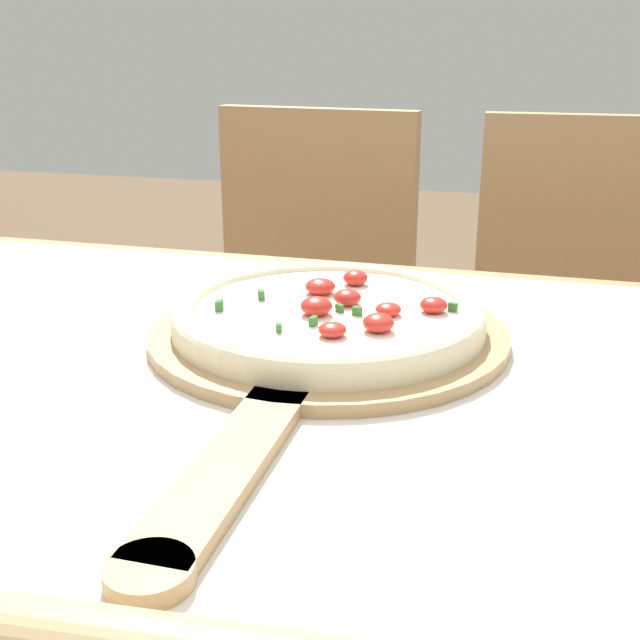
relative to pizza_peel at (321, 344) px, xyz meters
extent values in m
cube|color=#A87F51|center=(0.04, -0.10, -0.03)|extent=(1.28, 0.84, 0.03)
cylinder|color=#A87F51|center=(-0.55, 0.27, -0.40)|extent=(0.06, 0.06, 0.71)
cube|color=silver|center=(0.04, -0.10, -0.01)|extent=(1.20, 0.76, 0.00)
cylinder|color=tan|center=(0.00, 0.03, 0.00)|extent=(0.34, 0.34, 0.01)
cube|color=tan|center=(0.00, -0.23, 0.00)|extent=(0.04, 0.23, 0.01)
cylinder|color=tan|center=(0.00, -0.35, 0.00)|extent=(0.05, 0.05, 0.01)
cylinder|color=beige|center=(0.00, 0.03, 0.01)|extent=(0.30, 0.30, 0.02)
torus|color=beige|center=(0.00, 0.03, 0.02)|extent=(0.30, 0.30, 0.02)
cylinder|color=white|center=(0.00, 0.03, 0.02)|extent=(0.26, 0.26, 0.00)
ellipsoid|color=red|center=(-0.02, 0.07, 0.03)|extent=(0.03, 0.03, 0.02)
ellipsoid|color=red|center=(0.01, 0.04, 0.03)|extent=(0.03, 0.03, 0.01)
ellipsoid|color=red|center=(0.01, 0.11, 0.03)|extent=(0.03, 0.03, 0.02)
ellipsoid|color=red|center=(0.06, -0.02, 0.03)|extent=(0.03, 0.03, 0.02)
ellipsoid|color=red|center=(0.10, 0.04, 0.03)|extent=(0.03, 0.03, 0.01)
ellipsoid|color=red|center=(0.06, 0.02, 0.03)|extent=(0.02, 0.02, 0.01)
ellipsoid|color=red|center=(-0.01, 0.01, 0.03)|extent=(0.03, 0.03, 0.02)
ellipsoid|color=red|center=(0.02, -0.04, 0.03)|extent=(0.02, 0.02, 0.01)
cube|color=#387533|center=(-0.07, 0.04, 0.03)|extent=(0.01, 0.01, 0.01)
cube|color=#387533|center=(-0.10, 0.00, 0.03)|extent=(0.01, 0.01, 0.01)
cube|color=#387533|center=(-0.03, -0.04, 0.03)|extent=(0.01, 0.01, 0.01)
cube|color=#387533|center=(0.11, 0.05, 0.03)|extent=(0.01, 0.01, 0.01)
cube|color=#387533|center=(0.00, -0.02, 0.03)|extent=(0.01, 0.01, 0.01)
cube|color=#387533|center=(0.03, 0.02, 0.03)|extent=(0.01, 0.01, 0.01)
cube|color=#387533|center=(0.01, 0.02, 0.03)|extent=(0.01, 0.01, 0.01)
cube|color=tan|center=(-0.23, 0.59, -0.31)|extent=(0.43, 0.43, 0.02)
cube|color=tan|center=(-0.22, 0.78, -0.08)|extent=(0.38, 0.07, 0.44)
cylinder|color=tan|center=(-0.40, 0.45, -0.54)|extent=(0.04, 0.04, 0.44)
cylinder|color=tan|center=(-0.08, 0.42, -0.54)|extent=(0.04, 0.04, 0.44)
cylinder|color=tan|center=(-0.38, 0.77, -0.54)|extent=(0.04, 0.04, 0.44)
cylinder|color=tan|center=(-0.06, 0.74, -0.54)|extent=(0.04, 0.04, 0.44)
cube|color=tan|center=(0.28, 0.59, -0.31)|extent=(0.41, 0.41, 0.02)
cube|color=tan|center=(0.27, 0.78, -0.08)|extent=(0.38, 0.05, 0.44)
cylinder|color=tan|center=(0.12, 0.43, -0.54)|extent=(0.04, 0.04, 0.44)
cylinder|color=tan|center=(0.12, 0.75, -0.54)|extent=(0.04, 0.04, 0.44)
camera|label=1|loc=(0.18, -0.67, 0.27)|focal=45.00mm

